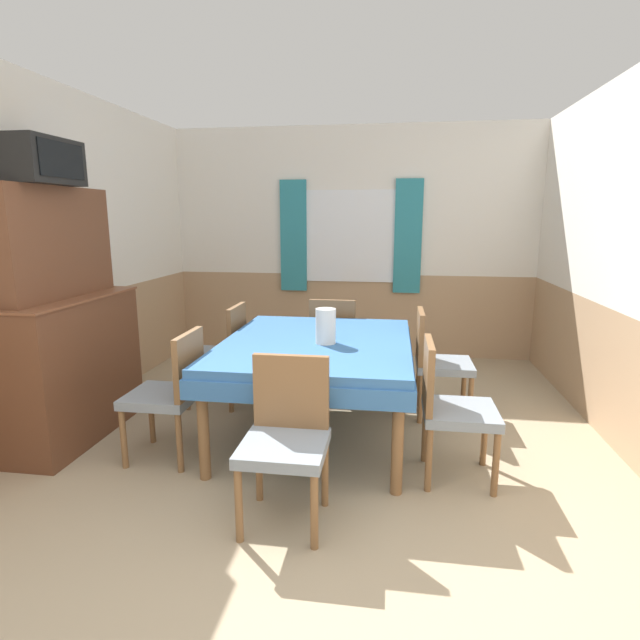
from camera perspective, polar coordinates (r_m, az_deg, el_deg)
The scene contains 13 objects.
wall_back at distance 5.81m, azimuth 3.60°, elevation 8.74°, with size 4.51×0.10×2.60m.
wall_left at distance 4.48m, azimuth -26.80°, elevation 6.59°, with size 0.05×4.62×2.60m.
wall_right at distance 4.00m, azimuth 31.97°, elevation 5.61°, with size 0.05×4.62×2.60m.
dining_table at distance 3.64m, azimuth -0.37°, elevation -3.85°, with size 1.37×1.69×0.73m.
chair_left_near at distance 3.48m, azimuth -16.63°, elevation -7.66°, with size 0.44×0.44×0.87m.
chair_head_window at distance 4.70m, azimuth 1.61°, elevation -2.15°, with size 0.44×0.44×0.87m.
chair_right_far at distance 4.15m, azimuth 13.14°, elevation -4.34°, with size 0.44×0.44×0.87m.
chair_head_near at distance 2.71m, azimuth -3.87°, elevation -12.81°, with size 0.44×0.44×0.87m.
chair_left_far at distance 4.37m, azimuth -11.07°, elevation -3.42°, with size 0.44×0.44×0.87m.
chair_right_near at distance 3.19m, azimuth 14.58°, elevation -9.33°, with size 0.44×0.44×0.87m.
sideboard at distance 4.03m, azimuth -26.98°, elevation -1.59°, with size 0.46×1.19×1.81m.
tv at distance 3.81m, azimuth -29.18°, elevation 15.56°, with size 0.29×0.53×0.29m.
vase at distance 3.50m, azimuth 0.65°, elevation -0.69°, with size 0.14×0.14×0.25m.
Camera 1 is at (0.49, -1.55, 1.60)m, focal length 28.00 mm.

